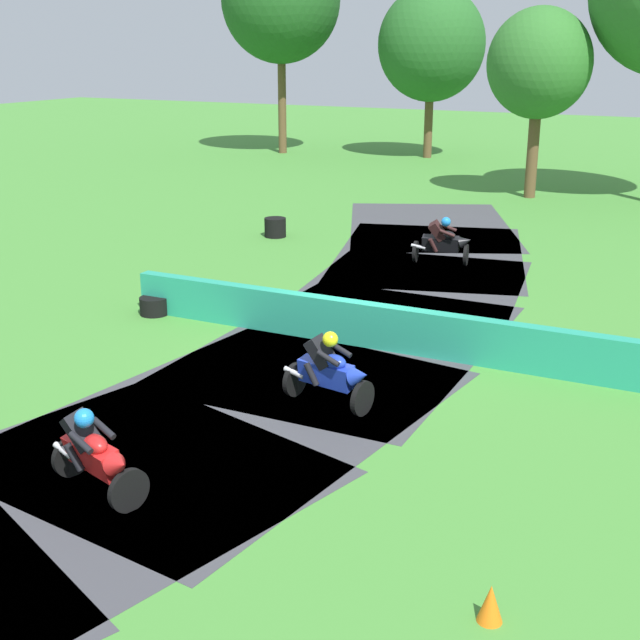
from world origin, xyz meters
TOP-DOWN VIEW (x-y plane):
  - ground_plane at (0.00, 0.00)m, footprint 120.00×120.00m
  - track_asphalt at (-1.10, -0.00)m, footprint 9.37×33.16m
  - safety_barrier at (5.17, 0.02)m, footprint 20.71×0.38m
  - motorcycle_lead_red at (-0.52, -7.19)m, footprint 1.69×1.13m
  - motorcycle_chase_blue at (1.00, -3.10)m, footprint 1.71×0.91m
  - motorcycle_trailing_black at (-0.42, 7.04)m, footprint 1.70×0.97m
  - tire_stack_mid_a at (-4.80, -0.22)m, footprint 0.65×0.65m
  - tire_stack_mid_b at (-6.30, 8.05)m, footprint 0.68×0.68m
  - traffic_cone at (4.98, -7.40)m, footprint 0.28×0.28m
  - tree_behind_barrier at (-0.80, 18.81)m, footprint 3.95×3.95m
  - tree_distant at (-8.53, 28.54)m, footprint 5.48×5.48m

SIDE VIEW (x-z plane):
  - ground_plane at x=0.00m, z-range 0.00..0.00m
  - track_asphalt at x=-1.10m, z-range 0.00..0.01m
  - tire_stack_mid_a at x=-4.80m, z-range 0.00..0.40m
  - traffic_cone at x=4.98m, z-range 0.00..0.44m
  - tire_stack_mid_b at x=-6.30m, z-range 0.00..0.60m
  - safety_barrier at x=5.17m, z-range 0.00..0.90m
  - motorcycle_lead_red at x=-0.52m, z-range -0.07..1.36m
  - motorcycle_trailing_black at x=-0.42m, z-range -0.07..1.36m
  - motorcycle_chase_blue at x=1.00m, z-range -0.05..1.37m
  - tree_behind_barrier at x=-0.80m, z-range 1.48..8.65m
  - tree_distant at x=-8.53m, z-range 1.42..10.04m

